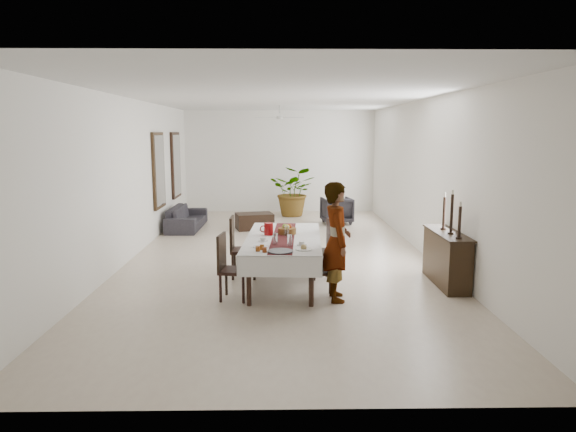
{
  "coord_description": "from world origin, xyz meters",
  "views": [
    {
      "loc": [
        -0.0,
        -10.37,
        2.52
      ],
      "look_at": [
        0.14,
        -1.37,
        1.05
      ],
      "focal_mm": 32.0,
      "sensor_mm": 36.0,
      "label": 1
    }
  ],
  "objects_px": {
    "dining_table_top": "(283,239)",
    "woman": "(337,242)",
    "red_pitcher": "(269,229)",
    "sideboard_body": "(446,259)",
    "sofa": "(187,218)"
  },
  "relations": [
    {
      "from": "dining_table_top",
      "to": "woman",
      "type": "bearing_deg",
      "value": -45.56
    },
    {
      "from": "red_pitcher",
      "to": "sofa",
      "type": "relative_size",
      "value": 0.1
    },
    {
      "from": "dining_table_top",
      "to": "sofa",
      "type": "xyz_separation_m",
      "value": [
        -2.52,
        5.01,
        -0.46
      ]
    },
    {
      "from": "red_pitcher",
      "to": "sofa",
      "type": "bearing_deg",
      "value": 115.15
    },
    {
      "from": "woman",
      "to": "sideboard_body",
      "type": "distance_m",
      "value": 2.13
    },
    {
      "from": "woman",
      "to": "sideboard_body",
      "type": "height_order",
      "value": "woman"
    },
    {
      "from": "woman",
      "to": "sofa",
      "type": "relative_size",
      "value": 0.9
    },
    {
      "from": "dining_table_top",
      "to": "sideboard_body",
      "type": "distance_m",
      "value": 2.75
    },
    {
      "from": "dining_table_top",
      "to": "sideboard_body",
      "type": "height_order",
      "value": "sideboard_body"
    },
    {
      "from": "red_pitcher",
      "to": "sideboard_body",
      "type": "distance_m",
      "value": 3.03
    },
    {
      "from": "red_pitcher",
      "to": "woman",
      "type": "relative_size",
      "value": 0.12
    },
    {
      "from": "red_pitcher",
      "to": "sideboard_body",
      "type": "relative_size",
      "value": 0.15
    },
    {
      "from": "sofa",
      "to": "red_pitcher",
      "type": "bearing_deg",
      "value": -153.65
    },
    {
      "from": "red_pitcher",
      "to": "dining_table_top",
      "type": "bearing_deg",
      "value": -33.83
    },
    {
      "from": "sideboard_body",
      "to": "sofa",
      "type": "height_order",
      "value": "sideboard_body"
    }
  ]
}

